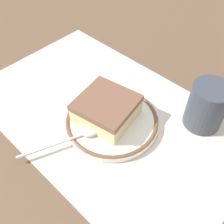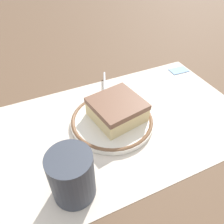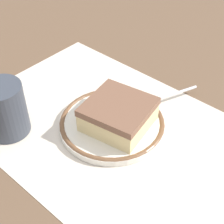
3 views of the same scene
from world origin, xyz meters
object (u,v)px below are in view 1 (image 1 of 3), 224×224
(cake_slice, at_px, (106,109))
(napkin, at_px, (33,85))
(cup, at_px, (206,108))
(spoon, at_px, (81,134))
(plate, at_px, (112,121))

(cake_slice, height_order, napkin, cake_slice)
(napkin, bearing_deg, cup, 26.73)
(cake_slice, distance_m, napkin, 0.18)
(spoon, bearing_deg, cake_slice, 89.85)
(cup, xyz_separation_m, napkin, (-0.31, -0.16, -0.04))
(cake_slice, xyz_separation_m, spoon, (-0.00, -0.06, -0.02))
(cup, relative_size, napkin, 0.71)
(spoon, xyz_separation_m, napkin, (-0.18, 0.02, -0.01))
(cup, bearing_deg, plate, -135.70)
(cake_slice, bearing_deg, plate, 8.89)
(spoon, height_order, napkin, spoon)
(plate, relative_size, cake_slice, 1.53)
(plate, relative_size, spoon, 1.23)
(cup, bearing_deg, spoon, -126.03)
(spoon, relative_size, napkin, 1.16)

